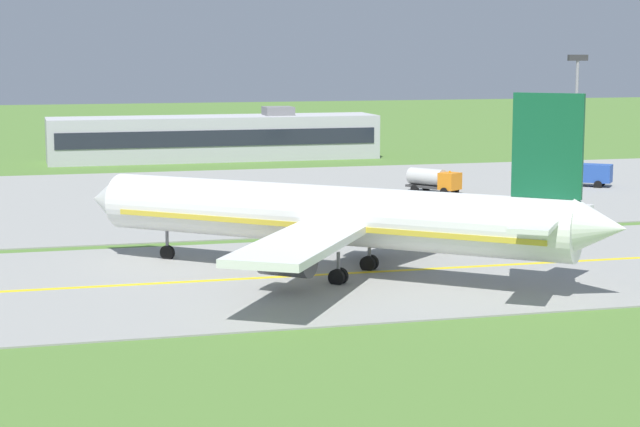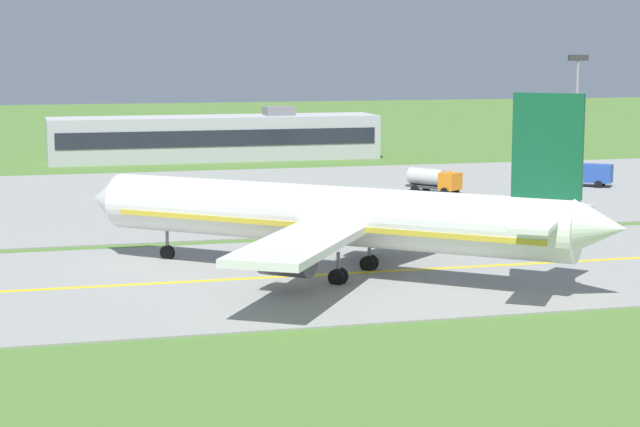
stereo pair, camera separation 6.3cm
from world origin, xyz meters
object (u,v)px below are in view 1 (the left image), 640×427
at_px(airplane_lead, 334,216).
at_px(service_truck_fuel, 434,179).
at_px(service_truck_baggage, 585,173).
at_px(apron_light_mast, 576,101).

bearing_deg(airplane_lead, service_truck_fuel, 60.80).
relative_size(airplane_lead, service_truck_fuel, 5.34).
bearing_deg(airplane_lead, service_truck_baggage, 45.15).
distance_m(airplane_lead, apron_light_mast, 63.22).
xyz_separation_m(airplane_lead, service_truck_baggage, (40.70, 40.91, -2.60)).
bearing_deg(service_truck_fuel, apron_light_mast, 18.65).
height_order(service_truck_baggage, apron_light_mast, apron_light_mast).
height_order(airplane_lead, service_truck_fuel, airplane_lead).
distance_m(service_truck_baggage, apron_light_mast, 9.80).
distance_m(airplane_lead, service_truck_fuel, 45.69).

